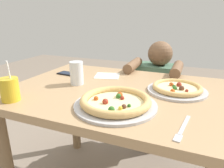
{
  "coord_description": "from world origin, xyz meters",
  "views": [
    {
      "loc": [
        0.34,
        -0.99,
        1.13
      ],
      "look_at": [
        -0.05,
        -0.01,
        0.78
      ],
      "focal_mm": 32.6,
      "sensor_mm": 36.0,
      "label": 1
    }
  ],
  "objects_px": {
    "water_cup_clear": "(77,73)",
    "cell_phone": "(68,74)",
    "fork": "(182,129)",
    "diner_seated": "(157,100)",
    "pizza_near": "(116,102)",
    "pizza_far": "(177,88)",
    "drink_cup_colored": "(10,89)"
  },
  "relations": [
    {
      "from": "water_cup_clear",
      "to": "cell_phone",
      "type": "distance_m",
      "value": 0.24
    },
    {
      "from": "diner_seated",
      "to": "water_cup_clear",
      "type": "bearing_deg",
      "value": -118.53
    },
    {
      "from": "pizza_far",
      "to": "drink_cup_colored",
      "type": "relative_size",
      "value": 1.59
    },
    {
      "from": "pizza_near",
      "to": "fork",
      "type": "bearing_deg",
      "value": -17.55
    },
    {
      "from": "pizza_near",
      "to": "diner_seated",
      "type": "height_order",
      "value": "diner_seated"
    },
    {
      "from": "water_cup_clear",
      "to": "diner_seated",
      "type": "relative_size",
      "value": 0.14
    },
    {
      "from": "pizza_far",
      "to": "drink_cup_colored",
      "type": "distance_m",
      "value": 0.84
    },
    {
      "from": "diner_seated",
      "to": "pizza_far",
      "type": "bearing_deg",
      "value": -71.6
    },
    {
      "from": "fork",
      "to": "diner_seated",
      "type": "height_order",
      "value": "diner_seated"
    },
    {
      "from": "drink_cup_colored",
      "to": "water_cup_clear",
      "type": "xyz_separation_m",
      "value": [
        0.16,
        0.33,
        0.01
      ]
    },
    {
      "from": "fork",
      "to": "cell_phone",
      "type": "relative_size",
      "value": 1.29
    },
    {
      "from": "drink_cup_colored",
      "to": "cell_phone",
      "type": "height_order",
      "value": "drink_cup_colored"
    },
    {
      "from": "cell_phone",
      "to": "drink_cup_colored",
      "type": "bearing_deg",
      "value": -89.15
    },
    {
      "from": "pizza_near",
      "to": "fork",
      "type": "xyz_separation_m",
      "value": [
        0.29,
        -0.09,
        -0.02
      ]
    },
    {
      "from": "diner_seated",
      "to": "pizza_near",
      "type": "bearing_deg",
      "value": -92.75
    },
    {
      "from": "water_cup_clear",
      "to": "fork",
      "type": "bearing_deg",
      "value": -25.84
    },
    {
      "from": "pizza_near",
      "to": "drink_cup_colored",
      "type": "relative_size",
      "value": 1.9
    },
    {
      "from": "fork",
      "to": "diner_seated",
      "type": "distance_m",
      "value": 1.05
    },
    {
      "from": "water_cup_clear",
      "to": "fork",
      "type": "xyz_separation_m",
      "value": [
        0.62,
        -0.3,
        -0.07
      ]
    },
    {
      "from": "fork",
      "to": "diner_seated",
      "type": "relative_size",
      "value": 0.21
    },
    {
      "from": "drink_cup_colored",
      "to": "pizza_near",
      "type": "bearing_deg",
      "value": 14.44
    },
    {
      "from": "pizza_near",
      "to": "pizza_far",
      "type": "bearing_deg",
      "value": 51.9
    },
    {
      "from": "water_cup_clear",
      "to": "pizza_far",
      "type": "bearing_deg",
      "value": 9.53
    },
    {
      "from": "pizza_near",
      "to": "drink_cup_colored",
      "type": "xyz_separation_m",
      "value": [
        -0.49,
        -0.13,
        0.04
      ]
    },
    {
      "from": "pizza_far",
      "to": "diner_seated",
      "type": "relative_size",
      "value": 0.33
    },
    {
      "from": "drink_cup_colored",
      "to": "water_cup_clear",
      "type": "height_order",
      "value": "drink_cup_colored"
    },
    {
      "from": "water_cup_clear",
      "to": "drink_cup_colored",
      "type": "bearing_deg",
      "value": -116.04
    },
    {
      "from": "water_cup_clear",
      "to": "cell_phone",
      "type": "relative_size",
      "value": 0.86
    },
    {
      "from": "pizza_far",
      "to": "diner_seated",
      "type": "distance_m",
      "value": 0.69
    },
    {
      "from": "water_cup_clear",
      "to": "pizza_near",
      "type": "bearing_deg",
      "value": -32.43
    },
    {
      "from": "pizza_far",
      "to": "cell_phone",
      "type": "bearing_deg",
      "value": 174.6
    },
    {
      "from": "pizza_far",
      "to": "fork",
      "type": "distance_m",
      "value": 0.4
    }
  ]
}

